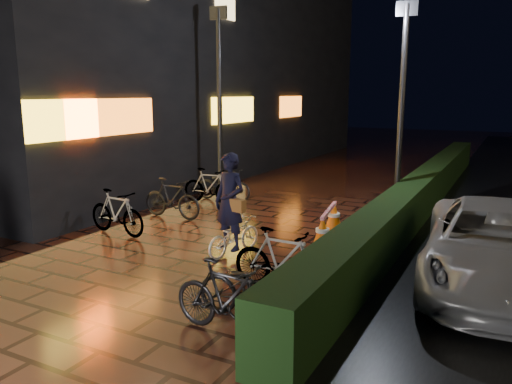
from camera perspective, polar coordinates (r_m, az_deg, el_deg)
The scene contains 11 objects.
ground at distance 9.01m, azimuth -12.44°, elevation -9.71°, with size 80.00×80.00×0.00m, color #381911.
hedge at distance 14.80m, azimuth 18.63°, elevation 0.20°, with size 0.70×20.00×1.00m, color black.
van at distance 9.17m, azimuth 25.95°, elevation -5.65°, with size 2.30×4.99×1.39m, color #A3A4A7.
storefront_block at distance 23.38m, azimuth -12.69°, elevation 14.20°, with size 12.09×22.00×9.00m.
lamp_post_hedge at distance 12.85m, azimuth 16.30°, elevation 9.64°, with size 0.51×0.16×5.31m.
lamp_post_sf at distance 15.32m, azimuth -4.19°, elevation 10.98°, with size 0.54×0.16×5.67m.
cyclist at distance 9.87m, azimuth -2.80°, elevation -2.95°, with size 0.81×1.51×2.06m.
traffic_barrier at distance 10.92m, azimuth 8.29°, elevation -3.78°, with size 0.70×1.85×0.75m.
cart_assembly at distance 11.16m, azimuth 14.25°, elevation -3.16°, with size 0.53×0.50×0.92m.
parked_bikes_storefront at distance 13.64m, azimuth -7.93°, elevation -0.20°, with size 2.01×5.01×1.04m.
parked_bikes_hedge at distance 7.34m, azimuth 0.04°, elevation -10.21°, with size 1.92×2.35×1.04m.
Camera 1 is at (5.51, -6.38, 3.18)m, focal length 35.00 mm.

